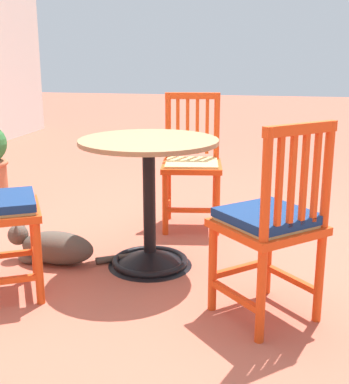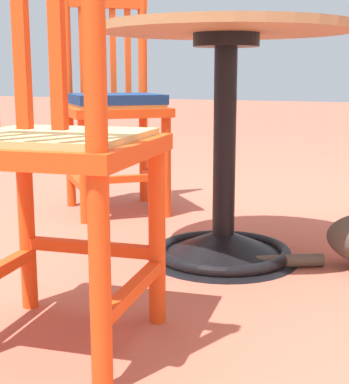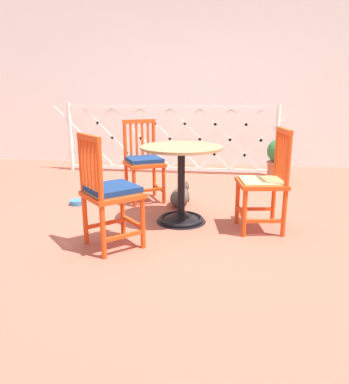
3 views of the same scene
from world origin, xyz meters
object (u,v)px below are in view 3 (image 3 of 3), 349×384
object	(u,v)px
cafe_table	(181,193)
pet_water_bowl	(77,202)
orange_chair_at_corner	(144,162)
terracotta_planter	(279,161)
tabby_cat	(181,196)
orange_chair_near_fence	(110,193)
orange_chair_facing_out	(264,183)

from	to	relation	value
cafe_table	pet_water_bowl	bearing A→B (deg)	161.68
orange_chair_at_corner	terracotta_planter	size ratio (longest dim) A/B	1.47
orange_chair_at_corner	tabby_cat	world-z (taller)	orange_chair_at_corner
orange_chair_at_corner	orange_chair_near_fence	bearing A→B (deg)	-89.11
cafe_table	orange_chair_facing_out	xyz separation A→B (m)	(0.75, -0.11, 0.15)
orange_chair_near_fence	tabby_cat	world-z (taller)	orange_chair_near_fence
orange_chair_near_fence	orange_chair_at_corner	bearing A→B (deg)	90.89
tabby_cat	orange_chair_facing_out	bearing A→B (deg)	-39.59
orange_chair_near_fence	orange_chair_at_corner	xyz separation A→B (m)	(-0.02, 1.33, 0.00)
orange_chair_facing_out	terracotta_planter	xyz separation A→B (m)	(0.36, 1.75, -0.11)
terracotta_planter	tabby_cat	bearing A→B (deg)	-137.99
cafe_table	terracotta_planter	distance (m)	1.97
orange_chair_facing_out	orange_chair_at_corner	world-z (taller)	same
orange_chair_at_corner	tabby_cat	bearing A→B (deg)	-12.13
terracotta_planter	pet_water_bowl	world-z (taller)	terracotta_planter
terracotta_planter	orange_chair_facing_out	bearing A→B (deg)	-101.61
orange_chair_near_fence	terracotta_planter	distance (m)	2.80
cafe_table	orange_chair_near_fence	size ratio (longest dim) A/B	0.83
pet_water_bowl	orange_chair_at_corner	bearing A→B (deg)	20.07
tabby_cat	pet_water_bowl	distance (m)	1.15
tabby_cat	pet_water_bowl	bearing A→B (deg)	-171.75
pet_water_bowl	terracotta_planter	bearing A→B (deg)	27.90
orange_chair_facing_out	orange_chair_near_fence	bearing A→B (deg)	-155.81
cafe_table	tabby_cat	world-z (taller)	cafe_table
cafe_table	orange_chair_at_corner	distance (m)	0.85
orange_chair_at_corner	terracotta_planter	bearing A→B (deg)	31.03
terracotta_planter	pet_water_bowl	bearing A→B (deg)	-152.10
orange_chair_near_fence	terracotta_planter	xyz separation A→B (m)	(1.59, 2.30, -0.12)
orange_chair_at_corner	pet_water_bowl	size ratio (longest dim) A/B	5.36
pet_water_bowl	orange_chair_facing_out	bearing A→B (deg)	-14.71
cafe_table	orange_chair_facing_out	size ratio (longest dim) A/B	0.83
orange_chair_near_fence	orange_chair_at_corner	size ratio (longest dim) A/B	1.00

